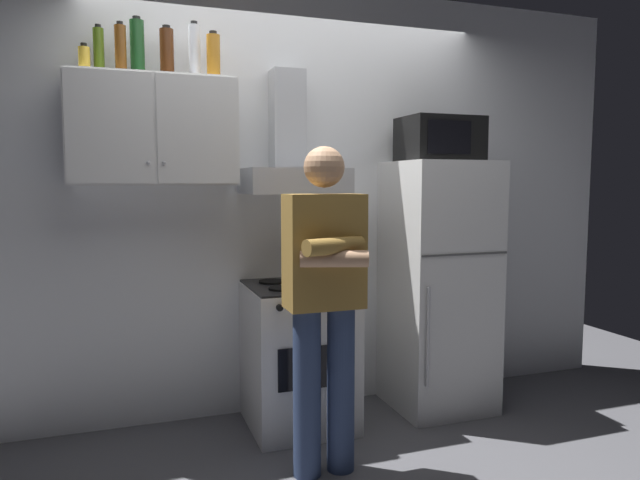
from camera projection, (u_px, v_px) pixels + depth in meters
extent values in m
plane|color=#4C4C51|center=(320.00, 440.00, 3.29)|extent=(7.00, 7.00, 0.00)
cube|color=white|center=(290.00, 201.00, 3.72)|extent=(4.80, 0.10, 2.70)
cube|color=silver|center=(153.00, 131.00, 3.20)|extent=(0.90, 0.34, 0.60)
cube|color=silver|center=(110.00, 127.00, 2.96)|extent=(0.43, 0.01, 0.58)
cube|color=silver|center=(198.00, 130.00, 3.11)|extent=(0.43, 0.01, 0.58)
sphere|color=#B2B2B7|center=(148.00, 163.00, 3.03)|extent=(0.02, 0.02, 0.02)
sphere|color=#B2B2B7|center=(164.00, 163.00, 3.06)|extent=(0.02, 0.02, 0.02)
cube|color=white|center=(299.00, 356.00, 3.47)|extent=(0.60, 0.60, 0.85)
cube|color=black|center=(298.00, 286.00, 3.43)|extent=(0.59, 0.59, 0.01)
cube|color=black|center=(315.00, 367.00, 3.18)|extent=(0.42, 0.01, 0.24)
cylinder|color=black|center=(283.00, 288.00, 3.27)|extent=(0.16, 0.16, 0.01)
cylinder|color=black|center=(326.00, 286.00, 3.36)|extent=(0.16, 0.16, 0.01)
cylinder|color=black|center=(272.00, 282.00, 3.50)|extent=(0.16, 0.16, 0.01)
cylinder|color=black|center=(313.00, 279.00, 3.58)|extent=(0.16, 0.16, 0.01)
cylinder|color=black|center=(280.00, 308.00, 3.07)|extent=(0.04, 0.02, 0.04)
cylinder|color=black|center=(303.00, 306.00, 3.12)|extent=(0.04, 0.02, 0.04)
cylinder|color=black|center=(327.00, 304.00, 3.16)|extent=(0.04, 0.02, 0.04)
cylinder|color=black|center=(349.00, 303.00, 3.20)|extent=(0.04, 0.02, 0.04)
cube|color=#B7BABF|center=(294.00, 181.00, 3.44)|extent=(0.60, 0.44, 0.15)
cube|color=#B7BABF|center=(287.00, 120.00, 3.54)|extent=(0.20, 0.16, 0.60)
cube|color=silver|center=(438.00, 286.00, 3.74)|extent=(0.60, 0.60, 1.60)
cube|color=#4C4C4C|center=(465.00, 254.00, 3.43)|extent=(0.59, 0.01, 0.01)
cylinder|color=silver|center=(428.00, 337.00, 3.39)|extent=(0.02, 0.02, 0.60)
cube|color=black|center=(439.00, 140.00, 3.67)|extent=(0.48, 0.36, 0.28)
cube|color=black|center=(450.00, 137.00, 3.48)|extent=(0.30, 0.01, 0.20)
cylinder|color=navy|center=(307.00, 393.00, 2.86)|extent=(0.14, 0.14, 0.85)
cylinder|color=navy|center=(341.00, 389.00, 2.92)|extent=(0.14, 0.14, 0.85)
cube|color=olive|center=(324.00, 251.00, 2.82)|extent=(0.38, 0.20, 0.56)
cylinder|color=olive|center=(334.00, 246.00, 2.68)|extent=(0.33, 0.17, 0.08)
cylinder|color=tan|center=(334.00, 259.00, 2.69)|extent=(0.33, 0.17, 0.08)
sphere|color=tan|center=(324.00, 167.00, 2.78)|extent=(0.20, 0.20, 0.20)
cylinder|color=#B7BABF|center=(326.00, 275.00, 3.35)|extent=(0.22, 0.22, 0.11)
cylinder|color=black|center=(304.00, 270.00, 3.30)|extent=(0.05, 0.01, 0.01)
cylinder|color=black|center=(347.00, 268.00, 3.39)|extent=(0.05, 0.01, 0.01)
cylinder|color=brown|center=(121.00, 50.00, 3.09)|extent=(0.06, 0.06, 0.25)
cylinder|color=black|center=(120.00, 23.00, 3.08)|extent=(0.03, 0.03, 0.02)
cylinder|color=#47230F|center=(167.00, 53.00, 3.20)|extent=(0.08, 0.08, 0.26)
cylinder|color=black|center=(166.00, 27.00, 3.19)|extent=(0.04, 0.04, 0.02)
cylinder|color=silver|center=(195.00, 52.00, 3.27)|extent=(0.07, 0.07, 0.30)
cylinder|color=black|center=(194.00, 23.00, 3.25)|extent=(0.04, 0.04, 0.02)
cylinder|color=#19471E|center=(137.00, 48.00, 3.16)|extent=(0.08, 0.08, 0.30)
cylinder|color=black|center=(136.00, 18.00, 3.14)|extent=(0.04, 0.04, 0.02)
cylinder|color=#B7721E|center=(213.00, 57.00, 3.24)|extent=(0.08, 0.08, 0.24)
cylinder|color=black|center=(213.00, 33.00, 3.23)|extent=(0.04, 0.04, 0.02)
cylinder|color=#4C6B19|center=(99.00, 51.00, 3.11)|extent=(0.06, 0.06, 0.24)
cylinder|color=black|center=(98.00, 26.00, 3.10)|extent=(0.03, 0.03, 0.02)
cylinder|color=gold|center=(84.00, 59.00, 3.04)|extent=(0.06, 0.06, 0.13)
cylinder|color=black|center=(84.00, 45.00, 3.04)|extent=(0.03, 0.03, 0.02)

